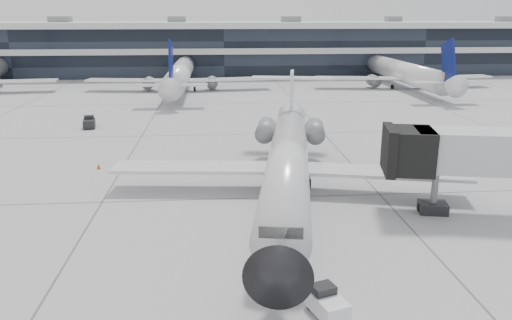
{
  "coord_description": "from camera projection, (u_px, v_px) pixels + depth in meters",
  "views": [
    {
      "loc": [
        -1.81,
        -33.6,
        12.66
      ],
      "look_at": [
        0.95,
        0.85,
        2.6
      ],
      "focal_mm": 35.0,
      "sensor_mm": 36.0,
      "label": 1
    }
  ],
  "objects": [
    {
      "name": "terminal",
      "position": [
        223.0,
        50.0,
        112.92
      ],
      "size": [
        170.0,
        22.0,
        10.0
      ],
      "primitive_type": "cube",
      "color": "black",
      "rests_on": "ground"
    },
    {
      "name": "bg_jet_right",
      "position": [
        402.0,
        87.0,
        90.93
      ],
      "size": [
        32.0,
        40.0,
        9.6
      ],
      "primitive_type": null,
      "color": "silver",
      "rests_on": "ground"
    },
    {
      "name": "far_tug",
      "position": [
        89.0,
        123.0,
        58.09
      ],
      "size": [
        1.63,
        2.36,
        1.39
      ],
      "rotation": [
        0.0,
        0.0,
        0.17
      ],
      "color": "black",
      "rests_on": "ground"
    },
    {
      "name": "ground",
      "position": [
        244.0,
        198.0,
        35.84
      ],
      "size": [
        220.0,
        220.0,
        0.0
      ],
      "primitive_type": "plane",
      "color": "#99999C",
      "rests_on": "ground"
    },
    {
      "name": "regional_jet",
      "position": [
        288.0,
        159.0,
        36.27
      ],
      "size": [
        26.1,
        32.55,
        7.53
      ],
      "rotation": [
        0.0,
        0.0,
        -0.17
      ],
      "color": "silver",
      "rests_on": "ground"
    },
    {
      "name": "bg_jet_center",
      "position": [
        181.0,
        90.0,
        87.86
      ],
      "size": [
        32.0,
        40.0,
        9.6
      ],
      "primitive_type": null,
      "color": "silver",
      "rests_on": "ground"
    },
    {
      "name": "baggage_tug",
      "position": [
        327.0,
        303.0,
        21.76
      ],
      "size": [
        1.73,
        2.23,
        1.25
      ],
      "rotation": [
        0.0,
        0.0,
        0.32
      ],
      "color": "white",
      "rests_on": "ground"
    },
    {
      "name": "ramp_worker",
      "position": [
        258.0,
        242.0,
        26.77
      ],
      "size": [
        0.82,
        0.75,
        1.88
      ],
      "primitive_type": "imported",
      "rotation": [
        0.0,
        0.0,
        3.7
      ],
      "color": "#E5FE1A",
      "rests_on": "ground"
    },
    {
      "name": "traffic_cone",
      "position": [
        99.0,
        166.0,
        42.58
      ],
      "size": [
        0.36,
        0.36,
        0.5
      ],
      "rotation": [
        0.0,
        0.0,
        0.07
      ],
      "color": "#E5420C",
      "rests_on": "ground"
    }
  ]
}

